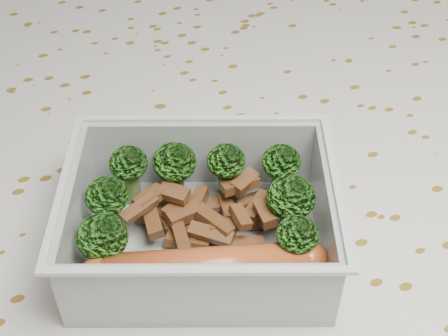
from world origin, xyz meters
name	(u,v)px	position (x,y,z in m)	size (l,w,h in m)	color
dining_table	(219,268)	(0.00, 0.00, 0.67)	(1.40, 0.90, 0.75)	brown
tablecloth	(219,230)	(0.00, 0.00, 0.72)	(1.46, 0.96, 0.19)	silver
lunch_container	(201,227)	(-0.03, -0.04, 0.78)	(0.23, 0.20, 0.06)	silver
broccoli_florets	(199,193)	(-0.03, -0.02, 0.79)	(0.17, 0.14, 0.05)	#608C3F
meat_pile	(202,214)	(-0.02, -0.03, 0.77)	(0.11, 0.08, 0.03)	brown
sausage	(206,268)	(-0.04, -0.08, 0.78)	(0.16, 0.07, 0.03)	#AF4A21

